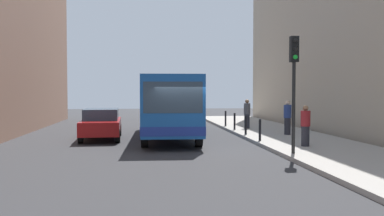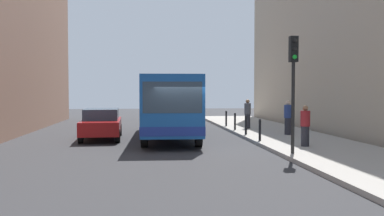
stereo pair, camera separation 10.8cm
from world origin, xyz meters
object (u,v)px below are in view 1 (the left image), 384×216
(bollard_near, at_px, (260,130))
(pedestrian_far_sidewalk, at_px, (247,114))
(bollard_far, at_px, (235,121))
(car_beside_bus, at_px, (101,123))
(bus, at_px, (169,103))
(pedestrian_mid_sidewalk, at_px, (288,117))
(bollard_mid, at_px, (246,125))
(bollard_farthest, at_px, (226,118))
(pedestrian_near_signal, at_px, (305,126))
(traffic_light, at_px, (294,72))

(bollard_near, height_order, pedestrian_far_sidewalk, pedestrian_far_sidewalk)
(bollard_far, height_order, pedestrian_far_sidewalk, pedestrian_far_sidewalk)
(car_beside_bus, xyz_separation_m, pedestrian_far_sidewalk, (8.09, 3.43, 0.22))
(bus, xyz_separation_m, pedestrian_mid_sidewalk, (5.88, -1.03, -0.71))
(bollard_mid, distance_m, bollard_farthest, 5.25)
(bollard_mid, bearing_deg, bollard_far, 90.00)
(bollard_mid, xyz_separation_m, pedestrian_far_sidewalk, (0.94, 3.51, 0.38))
(pedestrian_mid_sidewalk, bearing_deg, bus, -50.24)
(bollard_mid, bearing_deg, pedestrian_near_signal, -74.98)
(bollard_far, bearing_deg, pedestrian_mid_sidewalk, -54.19)
(pedestrian_near_signal, xyz_separation_m, pedestrian_mid_sidewalk, (0.82, 4.45, 0.05))
(car_beside_bus, xyz_separation_m, traffic_light, (7.26, -6.65, 2.22))
(traffic_light, xyz_separation_m, pedestrian_mid_sidewalk, (1.98, 6.31, -1.99))
(bus, distance_m, pedestrian_near_signal, 7.50)
(bollard_near, xyz_separation_m, bollard_far, (0.00, 5.25, 0.00))
(car_beside_bus, relative_size, pedestrian_mid_sidewalk, 2.58)
(bus, height_order, pedestrian_near_signal, bus)
(pedestrian_mid_sidewalk, bearing_deg, bollard_farthest, -109.63)
(pedestrian_near_signal, bearing_deg, bollard_far, 24.72)
(bus, relative_size, bollard_mid, 11.69)
(pedestrian_far_sidewalk, bearing_deg, bollard_far, -57.70)
(pedestrian_near_signal, bearing_deg, bus, 57.69)
(pedestrian_mid_sidewalk, bearing_deg, bollard_far, -94.52)
(bollard_near, xyz_separation_m, pedestrian_near_signal, (1.26, -2.09, 0.34))
(bollard_farthest, distance_m, pedestrian_near_signal, 10.05)
(car_beside_bus, bearing_deg, bollard_far, -162.31)
(traffic_light, xyz_separation_m, pedestrian_far_sidewalk, (0.84, 10.08, -2.00))
(pedestrian_mid_sidewalk, distance_m, pedestrian_far_sidewalk, 3.94)
(bus, distance_m, pedestrian_mid_sidewalk, 6.02)
(bollard_far, relative_size, bollard_farthest, 1.00)
(pedestrian_mid_sidewalk, bearing_deg, bollard_mid, -47.47)
(bollard_far, bearing_deg, bollard_mid, -90.00)
(bus, bearing_deg, pedestrian_mid_sidewalk, 172.20)
(car_beside_bus, relative_size, pedestrian_near_signal, 2.73)
(traffic_light, bearing_deg, bollard_far, 90.62)
(traffic_light, bearing_deg, pedestrian_near_signal, 57.85)
(bollard_near, xyz_separation_m, bollard_mid, (0.00, 2.63, 0.00))
(traffic_light, distance_m, pedestrian_far_sidewalk, 10.31)
(car_beside_bus, bearing_deg, pedestrian_mid_sidewalk, 175.99)
(bollard_mid, height_order, pedestrian_near_signal, pedestrian_near_signal)
(bollard_near, relative_size, bollard_far, 1.00)
(pedestrian_near_signal, distance_m, pedestrian_mid_sidewalk, 4.53)
(pedestrian_far_sidewalk, bearing_deg, bollard_farthest, -162.75)
(bollard_far, height_order, pedestrian_mid_sidewalk, pedestrian_mid_sidewalk)
(bus, distance_m, car_beside_bus, 3.55)
(pedestrian_mid_sidewalk, bearing_deg, traffic_light, 32.21)
(bollard_mid, bearing_deg, pedestrian_mid_sidewalk, -7.14)
(pedestrian_near_signal, bearing_deg, bollard_farthest, 22.18)
(bus, distance_m, bollard_farthest, 5.98)
(bollard_near, distance_m, bollard_far, 5.25)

